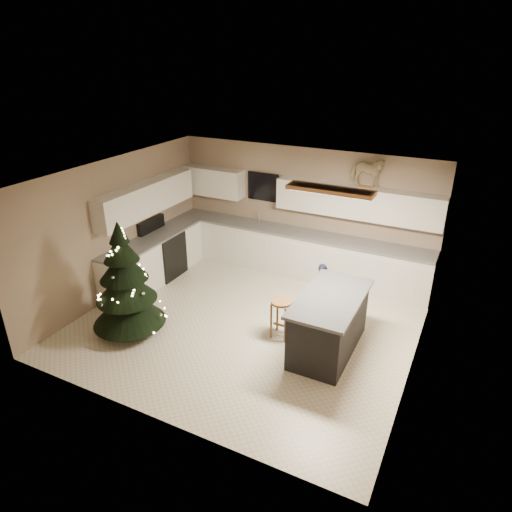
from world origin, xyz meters
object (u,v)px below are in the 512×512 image
island (329,323)px  christmas_tree (126,288)px  rocking_horse (367,172)px  bar_stool (281,310)px  toddler (322,288)px

island → christmas_tree: bearing=-162.3°
christmas_tree → rocking_horse: (2.93, 3.40, 1.49)m
bar_stool → toddler: bearing=72.9°
toddler → rocking_horse: 2.29m
island → christmas_tree: size_ratio=0.86×
island → toddler: island is taller
christmas_tree → toddler: 3.38m
bar_stool → christmas_tree: 2.55m
toddler → rocking_horse: (0.28, 1.34, 1.84)m
bar_stool → christmas_tree: bearing=-156.8°
christmas_tree → bar_stool: bearing=23.2°
island → bar_stool: bearing=-179.7°
island → rocking_horse: bearing=94.9°
rocking_horse → bar_stool: bearing=167.5°
island → rocking_horse: (-0.20, 2.39, 1.82)m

